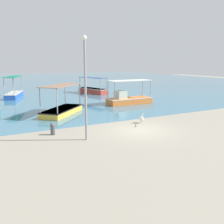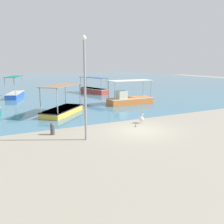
{
  "view_description": "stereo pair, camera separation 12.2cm",
  "coord_description": "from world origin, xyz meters",
  "px_view_note": "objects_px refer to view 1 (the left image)",
  "views": [
    {
      "loc": [
        -9.78,
        -14.24,
        4.77
      ],
      "look_at": [
        -0.88,
        2.56,
        0.95
      ],
      "focal_mm": 40.0,
      "sensor_mm": 36.0,
      "label": 1
    },
    {
      "loc": [
        -9.68,
        -14.3,
        4.77
      ],
      "look_at": [
        -0.88,
        2.56,
        0.95
      ],
      "focal_mm": 40.0,
      "sensor_mm": 36.0,
      "label": 2
    }
  ],
  "objects_px": {
    "fishing_boat_far_right": "(62,109)",
    "pelican": "(141,118)",
    "mooring_bollard": "(53,128)",
    "fishing_boat_far_left": "(93,90)",
    "fishing_boat_near_right": "(14,94)",
    "fishing_boat_outer": "(128,99)",
    "glass_bottle": "(136,126)",
    "lamp_post": "(85,84)"
  },
  "relations": [
    {
      "from": "mooring_bollard",
      "to": "fishing_boat_far_left",
      "type": "bearing_deg",
      "value": 59.68
    },
    {
      "from": "fishing_boat_outer",
      "to": "fishing_boat_far_left",
      "type": "bearing_deg",
      "value": 87.51
    },
    {
      "from": "fishing_boat_far_right",
      "to": "fishing_boat_outer",
      "type": "height_order",
      "value": "fishing_boat_outer"
    },
    {
      "from": "mooring_bollard",
      "to": "glass_bottle",
      "type": "distance_m",
      "value": 6.07
    },
    {
      "from": "fishing_boat_outer",
      "to": "lamp_post",
      "type": "relative_size",
      "value": 0.84
    },
    {
      "from": "fishing_boat_far_left",
      "to": "glass_bottle",
      "type": "xyz_separation_m",
      "value": [
        -5.46,
        -20.5,
        -0.43
      ]
    },
    {
      "from": "fishing_boat_near_right",
      "to": "fishing_boat_outer",
      "type": "height_order",
      "value": "fishing_boat_near_right"
    },
    {
      "from": "fishing_boat_far_right",
      "to": "pelican",
      "type": "relative_size",
      "value": 6.35
    },
    {
      "from": "pelican",
      "to": "glass_bottle",
      "type": "xyz_separation_m",
      "value": [
        -1.07,
        -0.82,
        -0.27
      ]
    },
    {
      "from": "fishing_boat_far_left",
      "to": "fishing_boat_far_right",
      "type": "relative_size",
      "value": 1.15
    },
    {
      "from": "fishing_boat_far_left",
      "to": "glass_bottle",
      "type": "height_order",
      "value": "fishing_boat_far_left"
    },
    {
      "from": "fishing_boat_far_right",
      "to": "lamp_post",
      "type": "xyz_separation_m",
      "value": [
        -0.95,
        -8.3,
        3.01
      ]
    },
    {
      "from": "fishing_boat_far_right",
      "to": "pelican",
      "type": "bearing_deg",
      "value": -54.11
    },
    {
      "from": "fishing_boat_far_right",
      "to": "fishing_boat_near_right",
      "type": "bearing_deg",
      "value": 100.4
    },
    {
      "from": "fishing_boat_far_right",
      "to": "fishing_boat_near_right",
      "type": "distance_m",
      "value": 14.0
    },
    {
      "from": "glass_bottle",
      "to": "mooring_bollard",
      "type": "bearing_deg",
      "value": 171.41
    },
    {
      "from": "fishing_boat_far_right",
      "to": "mooring_bollard",
      "type": "relative_size",
      "value": 6.3
    },
    {
      "from": "fishing_boat_far_left",
      "to": "fishing_boat_near_right",
      "type": "distance_m",
      "value": 11.48
    },
    {
      "from": "fishing_boat_far_left",
      "to": "lamp_post",
      "type": "xyz_separation_m",
      "value": [
        -9.9,
        -21.68,
        2.97
      ]
    },
    {
      "from": "fishing_boat_outer",
      "to": "fishing_boat_near_right",
      "type": "bearing_deg",
      "value": 133.17
    },
    {
      "from": "pelican",
      "to": "mooring_bollard",
      "type": "height_order",
      "value": "mooring_bollard"
    },
    {
      "from": "fishing_boat_outer",
      "to": "mooring_bollard",
      "type": "distance_m",
      "value": 13.73
    },
    {
      "from": "fishing_boat_near_right",
      "to": "lamp_post",
      "type": "height_order",
      "value": "lamp_post"
    },
    {
      "from": "fishing_boat_far_right",
      "to": "glass_bottle",
      "type": "bearing_deg",
      "value": -63.9
    },
    {
      "from": "pelican",
      "to": "glass_bottle",
      "type": "bearing_deg",
      "value": -142.41
    },
    {
      "from": "fishing_boat_far_left",
      "to": "pelican",
      "type": "distance_m",
      "value": 20.17
    },
    {
      "from": "fishing_boat_far_left",
      "to": "lamp_post",
      "type": "bearing_deg",
      "value": -114.53
    },
    {
      "from": "fishing_boat_far_right",
      "to": "pelican",
      "type": "xyz_separation_m",
      "value": [
        4.55,
        -6.29,
        -0.12
      ]
    },
    {
      "from": "fishing_boat_far_left",
      "to": "mooring_bollard",
      "type": "xyz_separation_m",
      "value": [
        -11.46,
        -19.6,
        -0.11
      ]
    },
    {
      "from": "fishing_boat_far_right",
      "to": "glass_bottle",
      "type": "xyz_separation_m",
      "value": [
        3.49,
        -7.12,
        -0.39
      ]
    },
    {
      "from": "pelican",
      "to": "fishing_boat_far_left",
      "type": "bearing_deg",
      "value": 77.41
    },
    {
      "from": "fishing_boat_outer",
      "to": "pelican",
      "type": "bearing_deg",
      "value": -115.06
    },
    {
      "from": "pelican",
      "to": "fishing_boat_outer",
      "type": "bearing_deg",
      "value": 64.94
    },
    {
      "from": "fishing_boat_outer",
      "to": "lamp_post",
      "type": "bearing_deg",
      "value": -132.26
    },
    {
      "from": "fishing_boat_far_left",
      "to": "pelican",
      "type": "relative_size",
      "value": 7.32
    },
    {
      "from": "mooring_bollard",
      "to": "fishing_boat_far_right",
      "type": "bearing_deg",
      "value": 68.0
    },
    {
      "from": "fishing_boat_far_left",
      "to": "fishing_boat_outer",
      "type": "height_order",
      "value": "fishing_boat_outer"
    },
    {
      "from": "fishing_boat_outer",
      "to": "glass_bottle",
      "type": "bearing_deg",
      "value": -118.46
    },
    {
      "from": "fishing_boat_outer",
      "to": "pelican",
      "type": "distance_m",
      "value": 9.22
    },
    {
      "from": "fishing_boat_far_right",
      "to": "fishing_boat_near_right",
      "type": "height_order",
      "value": "fishing_boat_near_right"
    },
    {
      "from": "fishing_boat_near_right",
      "to": "mooring_bollard",
      "type": "distance_m",
      "value": 19.98
    },
    {
      "from": "fishing_boat_near_right",
      "to": "mooring_bollard",
      "type": "height_order",
      "value": "fishing_boat_near_right"
    }
  ]
}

